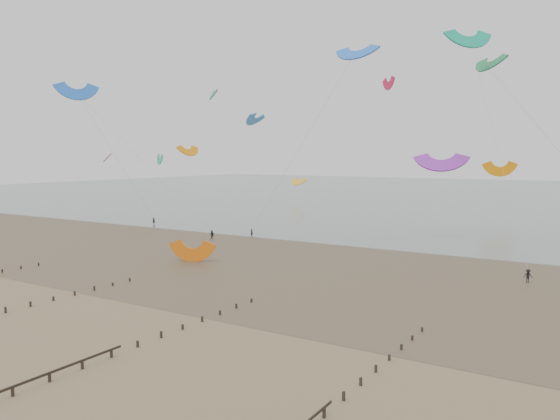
{
  "coord_description": "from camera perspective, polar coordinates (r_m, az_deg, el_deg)",
  "views": [
    {
      "loc": [
        35.85,
        -33.48,
        15.09
      ],
      "look_at": [
        -2.48,
        28.0,
        8.0
      ],
      "focal_mm": 35.0,
      "sensor_mm": 36.0,
      "label": 1
    }
  ],
  "objects": [
    {
      "name": "ground",
      "position": [
        51.32,
        -14.65,
        -11.7
      ],
      "size": [
        500.0,
        500.0,
        0.0
      ],
      "primitive_type": "plane",
      "color": "brown",
      "rests_on": "ground"
    },
    {
      "name": "kites_airborne",
      "position": [
        133.11,
        12.04,
        7.46
      ],
      "size": [
        227.45,
        116.02,
        36.57
      ],
      "color": "#A41938",
      "rests_on": "ground"
    },
    {
      "name": "sea_and_shore",
      "position": [
        80.18,
        1.46,
        -5.25
      ],
      "size": [
        500.0,
        665.0,
        0.03
      ],
      "color": "#475654",
      "rests_on": "ground"
    },
    {
      "name": "kitesurfer_lead",
      "position": [
        103.49,
        -2.97,
        -2.38
      ],
      "size": [
        0.62,
        0.48,
        1.52
      ],
      "primitive_type": "imported",
      "rotation": [
        0.0,
        0.0,
        2.92
      ],
      "color": "black",
      "rests_on": "ground"
    },
    {
      "name": "grounded_kite",
      "position": [
        80.19,
        -9.17,
        -5.33
      ],
      "size": [
        7.11,
        6.26,
        3.29
      ],
      "primitive_type": null,
      "rotation": [
        1.54,
        0.0,
        0.31
      ],
      "color": "orange",
      "rests_on": "ground"
    },
    {
      "name": "kitesurfers",
      "position": [
        85.32,
        22.75,
        -4.45
      ],
      "size": [
        99.76,
        24.11,
        1.88
      ],
      "color": "black",
      "rests_on": "ground"
    }
  ]
}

